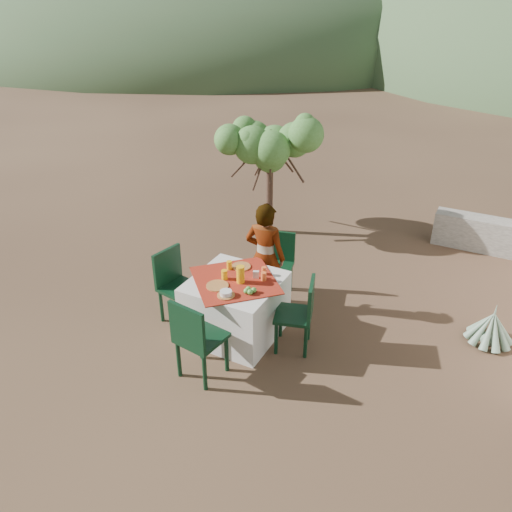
{
  "coord_description": "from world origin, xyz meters",
  "views": [
    {
      "loc": [
        3.18,
        -4.79,
        3.81
      ],
      "look_at": [
        0.68,
        -0.02,
        0.91
      ],
      "focal_mm": 35.0,
      "sensor_mm": 36.0,
      "label": 1
    }
  ],
  "objects_px": {
    "table": "(236,307)",
    "chair_near": "(196,337)",
    "agave": "(491,328)",
    "chair_far": "(278,261)",
    "chair_left": "(175,282)",
    "chair_right": "(300,312)",
    "shrub_tree": "(275,151)",
    "juice_pitcher": "(241,274)",
    "person": "(265,257)"
  },
  "relations": [
    {
      "from": "table",
      "to": "chair_near",
      "type": "distance_m",
      "value": 0.93
    },
    {
      "from": "agave",
      "to": "chair_far",
      "type": "bearing_deg",
      "value": -176.45
    },
    {
      "from": "chair_left",
      "to": "table",
      "type": "bearing_deg",
      "value": -74.64
    },
    {
      "from": "chair_far",
      "to": "agave",
      "type": "xyz_separation_m",
      "value": [
        2.76,
        0.17,
        -0.29
      ]
    },
    {
      "from": "chair_right",
      "to": "agave",
      "type": "xyz_separation_m",
      "value": [
        2.0,
        1.17,
        -0.31
      ]
    },
    {
      "from": "shrub_tree",
      "to": "agave",
      "type": "xyz_separation_m",
      "value": [
        3.7,
        -1.62,
        -1.25
      ]
    },
    {
      "from": "table",
      "to": "juice_pitcher",
      "type": "xyz_separation_m",
      "value": [
        0.09,
        -0.02,
        0.49
      ]
    },
    {
      "from": "chair_far",
      "to": "chair_near",
      "type": "bearing_deg",
      "value": -103.3
    },
    {
      "from": "chair_near",
      "to": "agave",
      "type": "xyz_separation_m",
      "value": [
        2.77,
        2.17,
        -0.35
      ]
    },
    {
      "from": "table",
      "to": "juice_pitcher",
      "type": "relative_size",
      "value": 6.13
    },
    {
      "from": "chair_far",
      "to": "chair_left",
      "type": "xyz_separation_m",
      "value": [
        -0.89,
        -1.16,
        0.04
      ]
    },
    {
      "from": "table",
      "to": "shrub_tree",
      "type": "relative_size",
      "value": 0.71
    },
    {
      "from": "chair_near",
      "to": "chair_right",
      "type": "bearing_deg",
      "value": -119.97
    },
    {
      "from": "chair_far",
      "to": "agave",
      "type": "distance_m",
      "value": 2.78
    },
    {
      "from": "juice_pitcher",
      "to": "shrub_tree",
      "type": "bearing_deg",
      "value": 108.48
    },
    {
      "from": "agave",
      "to": "juice_pitcher",
      "type": "bearing_deg",
      "value": -154.94
    },
    {
      "from": "person",
      "to": "agave",
      "type": "xyz_separation_m",
      "value": [
        2.77,
        0.56,
        -0.54
      ]
    },
    {
      "from": "chair_far",
      "to": "chair_right",
      "type": "distance_m",
      "value": 1.25
    },
    {
      "from": "chair_far",
      "to": "chair_right",
      "type": "xyz_separation_m",
      "value": [
        0.76,
        -1.0,
        0.01
      ]
    },
    {
      "from": "chair_left",
      "to": "person",
      "type": "bearing_deg",
      "value": -38.27
    },
    {
      "from": "chair_near",
      "to": "person",
      "type": "distance_m",
      "value": 1.62
    },
    {
      "from": "chair_far",
      "to": "shrub_tree",
      "type": "relative_size",
      "value": 0.49
    },
    {
      "from": "shrub_tree",
      "to": "agave",
      "type": "height_order",
      "value": "shrub_tree"
    },
    {
      "from": "chair_far",
      "to": "shrub_tree",
      "type": "xyz_separation_m",
      "value": [
        -0.94,
        1.79,
        0.95
      ]
    },
    {
      "from": "chair_far",
      "to": "juice_pitcher",
      "type": "relative_size",
      "value": 4.22
    },
    {
      "from": "chair_left",
      "to": "shrub_tree",
      "type": "relative_size",
      "value": 0.52
    },
    {
      "from": "agave",
      "to": "juice_pitcher",
      "type": "relative_size",
      "value": 2.84
    },
    {
      "from": "shrub_tree",
      "to": "agave",
      "type": "bearing_deg",
      "value": -23.68
    },
    {
      "from": "chair_far",
      "to": "juice_pitcher",
      "type": "height_order",
      "value": "juice_pitcher"
    },
    {
      "from": "person",
      "to": "chair_right",
      "type": "bearing_deg",
      "value": 137.02
    },
    {
      "from": "chair_near",
      "to": "juice_pitcher",
      "type": "height_order",
      "value": "chair_near"
    },
    {
      "from": "table",
      "to": "agave",
      "type": "relative_size",
      "value": 2.16
    },
    {
      "from": "person",
      "to": "juice_pitcher",
      "type": "xyz_separation_m",
      "value": [
        0.04,
        -0.72,
        0.13
      ]
    },
    {
      "from": "table",
      "to": "agave",
      "type": "bearing_deg",
      "value": 24.08
    },
    {
      "from": "shrub_tree",
      "to": "juice_pitcher",
      "type": "relative_size",
      "value": 8.66
    },
    {
      "from": "chair_near",
      "to": "juice_pitcher",
      "type": "bearing_deg",
      "value": -85.29
    },
    {
      "from": "chair_left",
      "to": "chair_far",
      "type": "bearing_deg",
      "value": -27.18
    },
    {
      "from": "table",
      "to": "juice_pitcher",
      "type": "distance_m",
      "value": 0.5
    },
    {
      "from": "chair_near",
      "to": "person",
      "type": "xyz_separation_m",
      "value": [
        0.01,
        1.61,
        0.19
      ]
    },
    {
      "from": "agave",
      "to": "juice_pitcher",
      "type": "height_order",
      "value": "juice_pitcher"
    },
    {
      "from": "chair_left",
      "to": "juice_pitcher",
      "type": "height_order",
      "value": "juice_pitcher"
    },
    {
      "from": "agave",
      "to": "person",
      "type": "bearing_deg",
      "value": -168.65
    },
    {
      "from": "chair_far",
      "to": "agave",
      "type": "relative_size",
      "value": 1.49
    },
    {
      "from": "table",
      "to": "chair_far",
      "type": "distance_m",
      "value": 1.09
    },
    {
      "from": "person",
      "to": "agave",
      "type": "distance_m",
      "value": 2.87
    },
    {
      "from": "table",
      "to": "juice_pitcher",
      "type": "bearing_deg",
      "value": -11.3
    },
    {
      "from": "table",
      "to": "person",
      "type": "height_order",
      "value": "person"
    },
    {
      "from": "shrub_tree",
      "to": "chair_right",
      "type": "bearing_deg",
      "value": -58.73
    },
    {
      "from": "table",
      "to": "chair_left",
      "type": "distance_m",
      "value": 0.85
    },
    {
      "from": "chair_right",
      "to": "juice_pitcher",
      "type": "xyz_separation_m",
      "value": [
        -0.73,
        -0.11,
        0.36
      ]
    }
  ]
}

